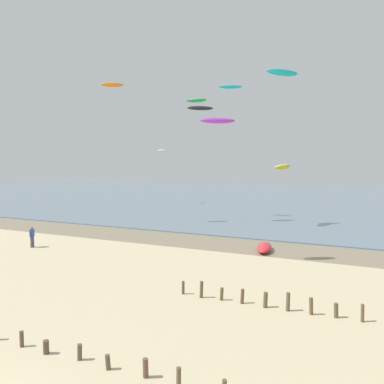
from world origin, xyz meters
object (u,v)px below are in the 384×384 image
object	(u,v)px
kite_aloft_2	(283,167)
kite_aloft_5	(162,151)
kite_aloft_8	(218,121)
kite_aloft_1	(196,100)
grounded_kite	(264,247)
kite_aloft_0	(112,85)
kite_aloft_6	(200,108)
kite_aloft_4	(230,87)
person_mid_beach	(32,236)
kite_aloft_3	(282,72)

from	to	relation	value
kite_aloft_2	kite_aloft_5	xyz separation A→B (m)	(-20.67, 12.08, 1.94)
kite_aloft_8	kite_aloft_1	bearing A→B (deg)	87.26
grounded_kite	kite_aloft_2	size ratio (longest dim) A/B	0.98
kite_aloft_0	kite_aloft_5	xyz separation A→B (m)	(-3.72, 18.10, -6.71)
kite_aloft_0	kite_aloft_6	distance (m)	9.68
kite_aloft_2	kite_aloft_8	world-z (taller)	kite_aloft_8
kite_aloft_2	kite_aloft_4	bearing A→B (deg)	128.36
kite_aloft_6	kite_aloft_1	bearing A→B (deg)	85.76
person_mid_beach	kite_aloft_2	world-z (taller)	kite_aloft_2
kite_aloft_2	kite_aloft_3	world-z (taller)	kite_aloft_3
kite_aloft_3	kite_aloft_6	bearing A→B (deg)	-86.35
kite_aloft_0	kite_aloft_1	xyz separation A→B (m)	(6.35, 7.86, -0.98)
kite_aloft_5	grounded_kite	bearing A→B (deg)	-129.42
person_mid_beach	kite_aloft_1	world-z (taller)	kite_aloft_1
kite_aloft_0	kite_aloft_8	size ratio (longest dim) A/B	0.97
kite_aloft_0	kite_aloft_4	world-z (taller)	kite_aloft_0
kite_aloft_0	kite_aloft_8	xyz separation A→B (m)	(15.51, -9.83, -5.12)
kite_aloft_6	person_mid_beach	bearing A→B (deg)	-149.17
person_mid_beach	kite_aloft_4	size ratio (longest dim) A/B	0.70
kite_aloft_1	kite_aloft_4	size ratio (longest dim) A/B	1.06
kite_aloft_3	kite_aloft_4	xyz separation A→B (m)	(-6.47, 5.92, 0.24)
grounded_kite	person_mid_beach	bearing A→B (deg)	-78.71
kite_aloft_5	kite_aloft_8	bearing A→B (deg)	-137.13
kite_aloft_0	kite_aloft_5	world-z (taller)	kite_aloft_0
kite_aloft_6	kite_aloft_8	xyz separation A→B (m)	(7.30, -14.41, -2.78)
kite_aloft_1	kite_aloft_5	size ratio (longest dim) A/B	1.20
kite_aloft_1	kite_aloft_8	size ratio (longest dim) A/B	1.06
kite_aloft_0	kite_aloft_2	bearing A→B (deg)	-9.66
kite_aloft_0	kite_aloft_8	world-z (taller)	kite_aloft_0
kite_aloft_0	kite_aloft_6	xyz separation A→B (m)	(8.20, 4.58, -2.34)
grounded_kite	kite_aloft_5	size ratio (longest dim) A/B	1.42
kite_aloft_3	kite_aloft_0	bearing A→B (deg)	-59.46
kite_aloft_2	kite_aloft_1	bearing A→B (deg)	95.25
kite_aloft_0	kite_aloft_4	size ratio (longest dim) A/B	0.97
kite_aloft_1	kite_aloft_0	bearing A→B (deg)	-128.35
person_mid_beach	kite_aloft_4	distance (m)	23.77
grounded_kite	kite_aloft_8	size ratio (longest dim) A/B	1.25
kite_aloft_1	kite_aloft_6	world-z (taller)	kite_aloft_1
grounded_kite	kite_aloft_1	bearing A→B (deg)	-147.87
kite_aloft_1	kite_aloft_6	bearing A→B (deg)	-59.94
grounded_kite	kite_aloft_3	size ratio (longest dim) A/B	0.93
kite_aloft_0	kite_aloft_1	world-z (taller)	kite_aloft_0
person_mid_beach	kite_aloft_8	bearing A→B (deg)	7.91
kite_aloft_1	kite_aloft_5	xyz separation A→B (m)	(-10.07, 10.25, -5.73)
person_mid_beach	kite_aloft_1	size ratio (longest dim) A/B	0.66
kite_aloft_1	kite_aloft_5	world-z (taller)	kite_aloft_1
kite_aloft_2	kite_aloft_5	size ratio (longest dim) A/B	1.44
person_mid_beach	kite_aloft_1	distance (m)	24.44
kite_aloft_2	kite_aloft_4	world-z (taller)	kite_aloft_4
kite_aloft_8	kite_aloft_5	bearing A→B (deg)	94.43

